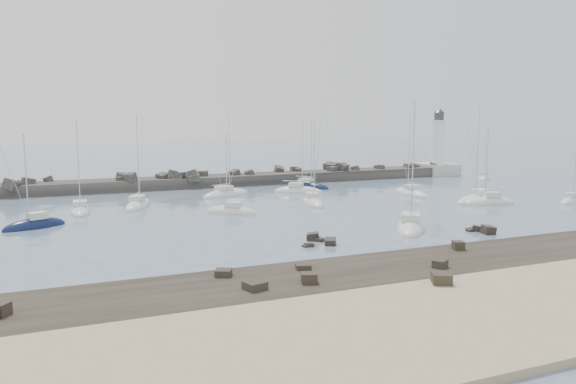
% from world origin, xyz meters
% --- Properties ---
extents(ground, '(400.00, 400.00, 0.00)m').
position_xyz_m(ground, '(0.00, 0.00, 0.00)').
color(ground, slate).
rests_on(ground, ground).
extents(sand_strip, '(140.00, 14.00, 1.00)m').
position_xyz_m(sand_strip, '(0.00, -32.00, 0.00)').
color(sand_strip, tan).
rests_on(sand_strip, ground).
extents(rock_shelf, '(140.00, 12.00, 2.10)m').
position_xyz_m(rock_shelf, '(0.41, -21.99, 0.02)').
color(rock_shelf, black).
rests_on(rock_shelf, ground).
extents(rock_cluster_near, '(3.76, 4.32, 1.50)m').
position_xyz_m(rock_cluster_near, '(-3.55, -8.93, 0.09)').
color(rock_cluster_near, black).
rests_on(rock_cluster_near, ground).
extents(rock_cluster_far, '(2.29, 3.37, 1.51)m').
position_xyz_m(rock_cluster_far, '(14.89, -11.69, 0.18)').
color(rock_cluster_far, black).
rests_on(rock_cluster_far, ground).
extents(breakwater, '(115.00, 7.65, 5.27)m').
position_xyz_m(breakwater, '(-7.69, 37.98, 0.30)').
color(breakwater, '#2F2D2A').
rests_on(breakwater, ground).
extents(lighthouse, '(7.00, 7.00, 14.60)m').
position_xyz_m(lighthouse, '(47.00, 38.00, 3.09)').
color(lighthouse, '#AFAFA9').
rests_on(lighthouse, ground).
extents(sailboat_1, '(3.06, 8.28, 12.87)m').
position_xyz_m(sailboat_1, '(-24.41, 18.38, 0.13)').
color(sailboat_1, silver).
rests_on(sailboat_1, ground).
extents(sailboat_2, '(7.34, 4.94, 11.51)m').
position_xyz_m(sailboat_2, '(-29.63, 9.67, 0.16)').
color(sailboat_2, '#0D1939').
rests_on(sailboat_2, ground).
extents(sailboat_3, '(5.86, 9.00, 13.64)m').
position_xyz_m(sailboat_3, '(-16.89, 19.94, 0.14)').
color(sailboat_3, silver).
rests_on(sailboat_3, ground).
extents(sailboat_4, '(9.29, 6.16, 14.02)m').
position_xyz_m(sailboat_4, '(-2.77, 25.33, 0.13)').
color(sailboat_4, silver).
rests_on(sailboat_4, ground).
extents(sailboat_5, '(6.74, 6.22, 11.21)m').
position_xyz_m(sailboat_5, '(-6.61, 10.10, 0.14)').
color(sailboat_5, silver).
rests_on(sailboat_5, ground).
extents(sailboat_6, '(3.91, 8.23, 12.57)m').
position_xyz_m(sailboat_6, '(6.14, 12.65, 0.14)').
color(sailboat_6, silver).
rests_on(sailboat_6, ground).
extents(sailboat_7, '(8.14, 9.44, 15.16)m').
position_xyz_m(sailboat_7, '(8.68, -7.29, 0.15)').
color(sailboat_7, silver).
rests_on(sailboat_7, ground).
extents(sailboat_8, '(6.48, 8.13, 12.81)m').
position_xyz_m(sailboat_8, '(12.97, 28.98, 0.14)').
color(sailboat_8, '#0D1939').
rests_on(sailboat_8, ground).
extents(sailboat_9, '(7.80, 4.32, 12.06)m').
position_xyz_m(sailboat_9, '(29.03, 2.91, 0.16)').
color(sailboat_9, silver).
rests_on(sailboat_9, ground).
extents(sailboat_10, '(2.83, 8.33, 13.07)m').
position_xyz_m(sailboat_10, '(24.35, 15.18, 0.14)').
color(sailboat_10, silver).
rests_on(sailboat_10, ground).
extents(sailboat_11, '(9.78, 5.16, 14.78)m').
position_xyz_m(sailboat_11, '(29.36, 5.42, 0.14)').
color(sailboat_11, silver).
rests_on(sailboat_11, ground).
extents(sailboat_12, '(6.16, 5.96, 10.54)m').
position_xyz_m(sailboat_12, '(49.99, 27.40, 0.14)').
color(sailboat_12, silver).
rests_on(sailboat_12, ground).
extents(sailboat_13, '(6.81, 4.38, 10.50)m').
position_xyz_m(sailboat_13, '(41.28, -0.28, 0.14)').
color(sailboat_13, silver).
rests_on(sailboat_13, ground).
extents(sailboat_14, '(8.07, 6.58, 12.78)m').
position_xyz_m(sailboat_14, '(9.02, 24.22, 0.14)').
color(sailboat_14, silver).
rests_on(sailboat_14, ground).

